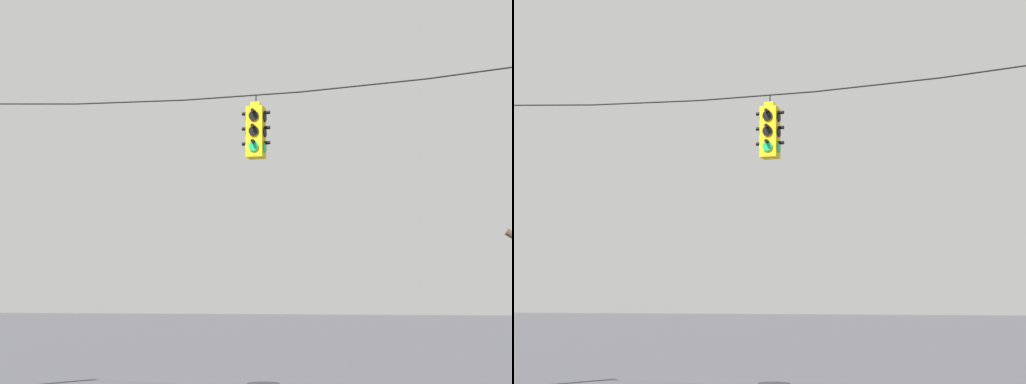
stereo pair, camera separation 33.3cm
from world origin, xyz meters
The scene contains 2 objects.
span_wire centered at (0.00, -0.03, 6.48)m, with size 17.23×0.03×0.52m.
traffic_light_near_right_pole centered at (0.31, -0.03, 5.55)m, with size 0.58×0.58×1.29m.
Camera 1 is at (4.37, -14.96, 2.20)m, focal length 55.00 mm.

